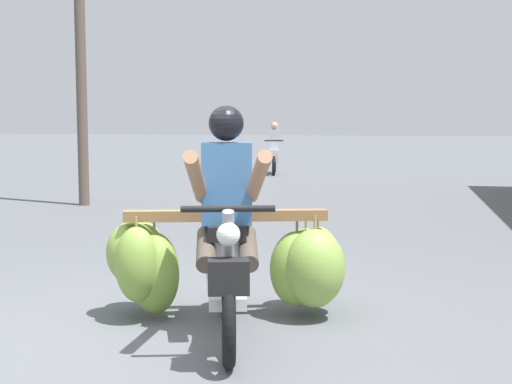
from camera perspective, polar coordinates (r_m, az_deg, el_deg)
The scene contains 4 objects.
ground_plane at distance 4.94m, azimuth -9.07°, elevation -11.77°, with size 120.00×120.00×0.00m, color #56595E.
motorbike_main_loaded at distance 5.26m, azimuth -1.79°, elevation -5.23°, with size 1.84×1.93×1.58m.
motorbike_distant_ahead_left at distance 19.41m, azimuth 1.47°, elevation 3.14°, with size 0.53×1.61×1.40m.
utility_pole at distance 12.73m, azimuth -13.87°, elevation 12.50°, with size 0.18×0.18×6.00m, color brown.
Camera 1 is at (1.66, -4.40, 1.49)m, focal length 50.10 mm.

